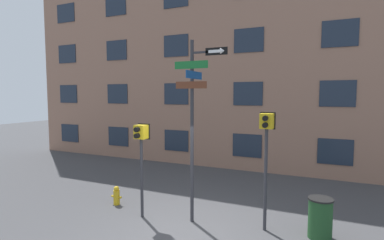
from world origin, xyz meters
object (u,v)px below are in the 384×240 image
(fire_hydrant, at_px, (117,196))
(trash_bin, at_px, (320,218))
(street_sign_pole, at_px, (194,114))
(pedestrian_signal_left, at_px, (141,145))
(pedestrian_signal_right, at_px, (266,140))

(fire_hydrant, distance_m, trash_bin, 5.63)
(street_sign_pole, bearing_deg, trash_bin, 7.51)
(trash_bin, bearing_deg, pedestrian_signal_left, -171.25)
(pedestrian_signal_left, relative_size, pedestrian_signal_right, 0.88)
(street_sign_pole, relative_size, trash_bin, 4.96)
(street_sign_pole, relative_size, pedestrian_signal_right, 1.61)
(pedestrian_signal_left, height_order, trash_bin, pedestrian_signal_left)
(pedestrian_signal_right, relative_size, fire_hydrant, 5.09)
(pedestrian_signal_left, distance_m, trash_bin, 4.71)
(pedestrian_signal_left, distance_m, fire_hydrant, 2.14)
(street_sign_pole, bearing_deg, pedestrian_signal_right, 8.90)
(street_sign_pole, bearing_deg, fire_hydrant, 176.45)
(fire_hydrant, bearing_deg, pedestrian_signal_right, 1.46)
(fire_hydrant, height_order, trash_bin, trash_bin)
(street_sign_pole, distance_m, fire_hydrant, 3.67)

